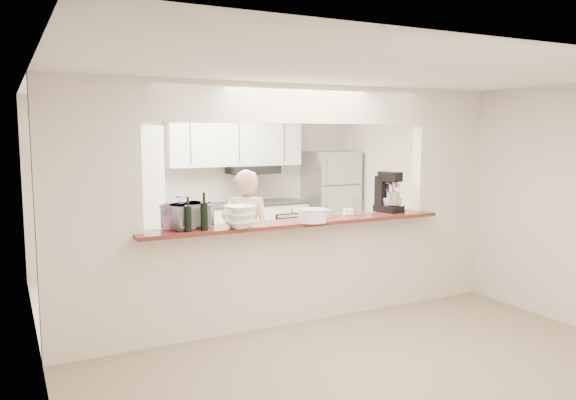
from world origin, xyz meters
TOP-DOWN VIEW (x-y plane):
  - floor at (0.00, 0.00)m, footprint 6.00×6.00m
  - tile_overlay at (0.00, 1.55)m, footprint 5.00×2.90m
  - partition at (0.00, 0.00)m, footprint 5.00×0.15m
  - bar_counter at (0.00, -0.00)m, footprint 3.40×0.38m
  - kitchen_cabinets at (-0.19, 2.72)m, footprint 3.15×0.62m
  - refrigerator at (2.05, 2.65)m, footprint 0.75×0.70m
  - flower_left at (-1.30, 0.05)m, footprint 0.36×0.33m
  - wine_bottle_a at (-1.05, -0.15)m, footprint 0.07×0.07m
  - wine_bottle_b at (-1.21, -0.15)m, footprint 0.07×0.07m
  - toaster_oven at (-1.15, 0.05)m, footprint 0.51×0.44m
  - serving_bowls at (-0.70, -0.17)m, footprint 0.32×0.32m
  - plate_stack_a at (0.10, -0.19)m, footprint 0.30×0.30m
  - plate_stack_b at (0.10, -0.19)m, footprint 0.30×0.30m
  - red_bowl at (0.20, 0.08)m, footprint 0.13×0.13m
  - tan_bowl at (0.40, 0.08)m, footprint 0.16×0.16m
  - utensil_caddy at (0.74, 0.05)m, footprint 0.23×0.14m
  - stand_mixer at (1.25, 0.07)m, footprint 0.26×0.35m
  - flower_right at (1.30, 0.05)m, footprint 0.28×0.28m
  - person at (-0.23, 0.80)m, footprint 0.68×0.58m

SIDE VIEW (x-z plane):
  - floor at x=0.00m, z-range 0.00..0.00m
  - tile_overlay at x=0.00m, z-range 0.00..0.01m
  - bar_counter at x=0.00m, z-range 0.03..1.12m
  - person at x=-0.23m, z-range 0.00..1.58m
  - refrigerator at x=2.05m, z-range 0.00..1.70m
  - kitchen_cabinets at x=-0.19m, z-range -0.15..2.10m
  - red_bowl at x=0.20m, z-range 1.09..1.15m
  - tan_bowl at x=0.40m, z-range 1.09..1.17m
  - plate_stack_b at x=0.10m, z-range 1.09..1.19m
  - plate_stack_a at x=0.10m, z-range 1.09..1.23m
  - utensil_caddy at x=0.74m, z-range 1.07..1.28m
  - serving_bowls at x=-0.70m, z-range 1.09..1.30m
  - toaster_oven at x=-1.15m, z-range 1.09..1.33m
  - wine_bottle_b at x=-1.21m, z-range 1.05..1.38m
  - wine_bottle_a at x=-1.05m, z-range 1.05..1.41m
  - flower_left at x=-1.30m, z-range 1.09..1.42m
  - flower_right at x=1.30m, z-range 1.09..1.49m
  - stand_mixer at x=1.25m, z-range 1.07..1.54m
  - partition at x=0.00m, z-range 0.23..2.73m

